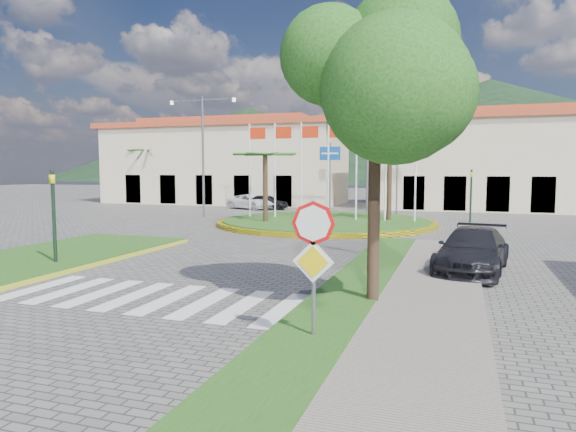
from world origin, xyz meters
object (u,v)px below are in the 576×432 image
(roundabout_island, at_px, (326,222))
(car_side_right, at_px, (473,250))
(white_van, at_px, (251,202))
(car_dark_b, at_px, (508,204))
(stop_sign, at_px, (313,248))
(deciduous_tree, at_px, (376,83))
(car_dark_a, at_px, (267,202))

(roundabout_island, distance_m, car_side_right, 14.31)
(white_van, distance_m, car_dark_b, 19.87)
(stop_sign, height_order, white_van, stop_sign)
(roundabout_island, height_order, deciduous_tree, deciduous_tree)
(deciduous_tree, distance_m, car_side_right, 7.11)
(white_van, bearing_deg, deciduous_tree, -130.86)
(deciduous_tree, relative_size, car_dark_b, 1.89)
(car_dark_a, distance_m, car_side_right, 26.48)
(car_dark_a, bearing_deg, white_van, 109.17)
(white_van, relative_size, car_dark_a, 1.22)
(stop_sign, xyz_separation_m, car_dark_a, (-12.30, 29.73, -1.20))
(roundabout_island, relative_size, car_dark_b, 3.53)
(stop_sign, relative_size, deciduous_tree, 0.39)
(deciduous_tree, distance_m, car_dark_b, 31.14)
(car_dark_b, height_order, car_side_right, car_side_right)
(car_side_right, bearing_deg, car_dark_b, 91.53)
(car_dark_a, bearing_deg, car_dark_b, -75.55)
(deciduous_tree, distance_m, car_dark_a, 30.00)
(car_dark_b, distance_m, car_side_right, 25.51)
(car_dark_a, height_order, car_side_right, car_side_right)
(roundabout_island, relative_size, car_side_right, 2.69)
(roundabout_island, xyz_separation_m, stop_sign, (4.90, -20.04, 1.61))
(deciduous_tree, xyz_separation_m, car_side_right, (2.31, 5.01, -4.49))
(car_dark_b, xyz_separation_m, car_side_right, (-3.06, -25.32, 0.09))
(deciduous_tree, bearing_deg, car_dark_a, 115.79)
(deciduous_tree, distance_m, white_van, 30.24)
(white_van, bearing_deg, car_dark_b, -57.45)
(car_dark_a, bearing_deg, car_side_right, -141.78)
(stop_sign, relative_size, car_dark_b, 0.74)
(roundabout_island, bearing_deg, car_dark_a, 127.36)
(deciduous_tree, height_order, car_side_right, deciduous_tree)
(roundabout_island, bearing_deg, car_dark_b, 50.84)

